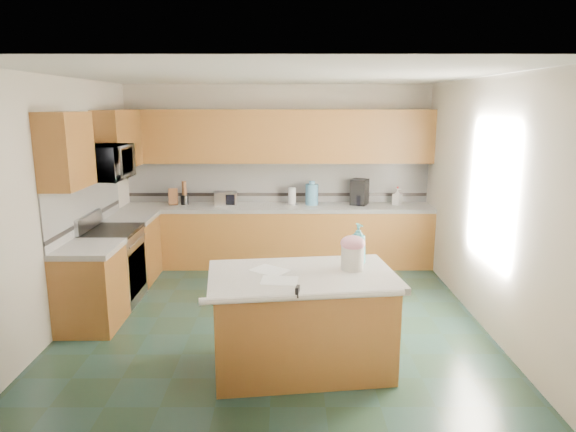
{
  "coord_description": "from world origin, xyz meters",
  "views": [
    {
      "loc": [
        0.14,
        -5.53,
        2.4
      ],
      "look_at": [
        0.15,
        0.35,
        1.12
      ],
      "focal_mm": 32.0,
      "sensor_mm": 36.0,
      "label": 1
    }
  ],
  "objects_px": {
    "island_base": "(302,324)",
    "treat_jar": "(352,258)",
    "soap_bottle_island": "(358,245)",
    "knife_block": "(173,197)",
    "toaster_oven": "(226,199)",
    "coffee_maker": "(360,192)",
    "island_top": "(302,276)"
  },
  "relations": [
    {
      "from": "island_top",
      "to": "toaster_oven",
      "type": "bearing_deg",
      "value": 101.39
    },
    {
      "from": "treat_jar",
      "to": "soap_bottle_island",
      "type": "bearing_deg",
      "value": 56.46
    },
    {
      "from": "island_base",
      "to": "knife_block",
      "type": "distance_m",
      "value": 3.74
    },
    {
      "from": "treat_jar",
      "to": "island_top",
      "type": "bearing_deg",
      "value": -174.16
    },
    {
      "from": "soap_bottle_island",
      "to": "knife_block",
      "type": "distance_m",
      "value": 3.79
    },
    {
      "from": "soap_bottle_island",
      "to": "knife_block",
      "type": "bearing_deg",
      "value": 108.0
    },
    {
      "from": "toaster_oven",
      "to": "coffee_maker",
      "type": "height_order",
      "value": "coffee_maker"
    },
    {
      "from": "island_base",
      "to": "island_top",
      "type": "height_order",
      "value": "island_top"
    },
    {
      "from": "soap_bottle_island",
      "to": "toaster_oven",
      "type": "height_order",
      "value": "soap_bottle_island"
    },
    {
      "from": "island_top",
      "to": "knife_block",
      "type": "relative_size",
      "value": 6.81
    },
    {
      "from": "knife_block",
      "to": "coffee_maker",
      "type": "xyz_separation_m",
      "value": [
        2.8,
        0.03,
        0.07
      ]
    },
    {
      "from": "island_top",
      "to": "treat_jar",
      "type": "height_order",
      "value": "treat_jar"
    },
    {
      "from": "knife_block",
      "to": "toaster_oven",
      "type": "bearing_deg",
      "value": -8.47
    },
    {
      "from": "island_base",
      "to": "toaster_oven",
      "type": "relative_size",
      "value": 4.66
    },
    {
      "from": "toaster_oven",
      "to": "island_top",
      "type": "bearing_deg",
      "value": -78.93
    },
    {
      "from": "treat_jar",
      "to": "coffee_maker",
      "type": "xyz_separation_m",
      "value": [
        0.49,
        3.12,
        0.09
      ]
    },
    {
      "from": "knife_block",
      "to": "toaster_oven",
      "type": "relative_size",
      "value": 0.73
    },
    {
      "from": "soap_bottle_island",
      "to": "treat_jar",
      "type": "bearing_deg",
      "value": -136.86
    },
    {
      "from": "island_base",
      "to": "soap_bottle_island",
      "type": "height_order",
      "value": "soap_bottle_island"
    },
    {
      "from": "island_top",
      "to": "treat_jar",
      "type": "xyz_separation_m",
      "value": [
        0.46,
        0.11,
        0.14
      ]
    },
    {
      "from": "soap_bottle_island",
      "to": "coffee_maker",
      "type": "height_order",
      "value": "soap_bottle_island"
    },
    {
      "from": "island_top",
      "to": "soap_bottle_island",
      "type": "height_order",
      "value": "soap_bottle_island"
    },
    {
      "from": "soap_bottle_island",
      "to": "toaster_oven",
      "type": "bearing_deg",
      "value": 97.49
    },
    {
      "from": "island_top",
      "to": "soap_bottle_island",
      "type": "xyz_separation_m",
      "value": [
        0.53,
        0.25,
        0.23
      ]
    },
    {
      "from": "island_top",
      "to": "treat_jar",
      "type": "bearing_deg",
      "value": 6.4
    },
    {
      "from": "island_top",
      "to": "treat_jar",
      "type": "distance_m",
      "value": 0.49
    },
    {
      "from": "island_base",
      "to": "coffee_maker",
      "type": "distance_m",
      "value": 3.43
    },
    {
      "from": "island_base",
      "to": "treat_jar",
      "type": "height_order",
      "value": "treat_jar"
    },
    {
      "from": "island_base",
      "to": "soap_bottle_island",
      "type": "bearing_deg",
      "value": 18.1
    },
    {
      "from": "treat_jar",
      "to": "soap_bottle_island",
      "type": "relative_size",
      "value": 0.54
    },
    {
      "from": "knife_block",
      "to": "soap_bottle_island",
      "type": "bearing_deg",
      "value": -59.65
    },
    {
      "from": "toaster_oven",
      "to": "coffee_maker",
      "type": "relative_size",
      "value": 0.87
    }
  ]
}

